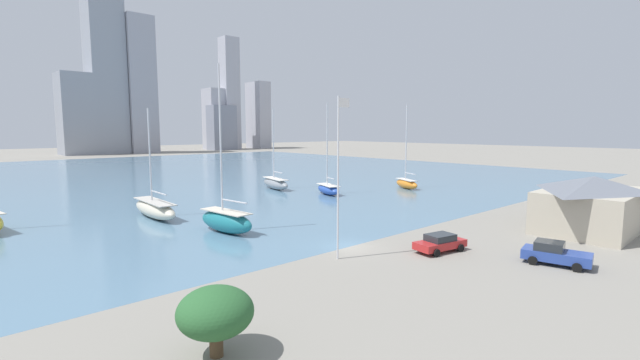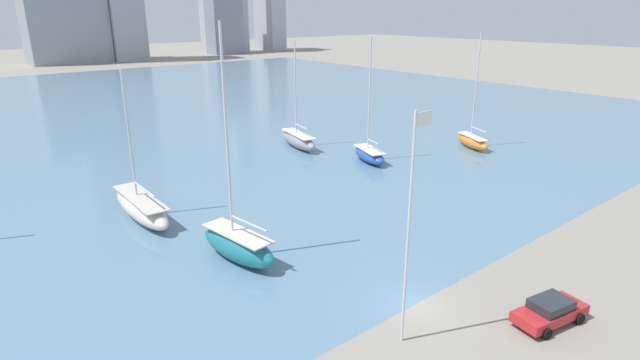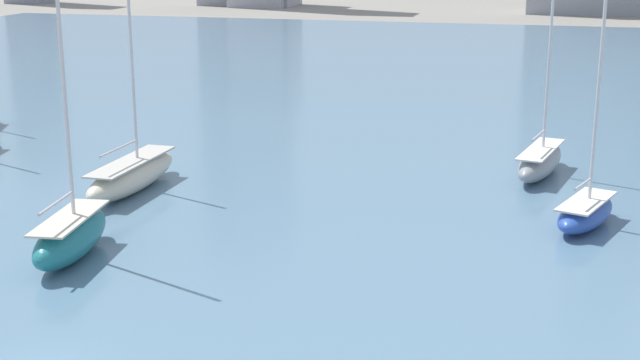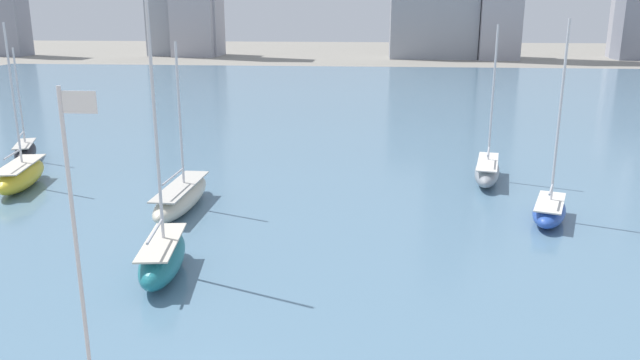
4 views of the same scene
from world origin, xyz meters
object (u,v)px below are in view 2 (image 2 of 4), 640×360
at_px(sailboat_teal, 238,245).
at_px(parked_sedan_red, 550,311).
at_px(flag_pole, 409,225).
at_px(sailboat_gray, 298,140).
at_px(sailboat_cream, 141,207).
at_px(sailboat_orange, 473,141).
at_px(sailboat_blue, 369,154).

relative_size(sailboat_teal, parked_sedan_red, 3.41).
bearing_deg(flag_pole, sailboat_teal, 99.00).
distance_m(flag_pole, sailboat_gray, 40.84).
bearing_deg(sailboat_gray, flag_pole, -107.60).
height_order(sailboat_teal, parked_sedan_red, sailboat_teal).
relative_size(sailboat_cream, parked_sedan_red, 2.61).
bearing_deg(parked_sedan_red, sailboat_gray, -6.61).
bearing_deg(sailboat_cream, sailboat_orange, -4.95).
bearing_deg(sailboat_cream, sailboat_gray, 23.52).
height_order(sailboat_cream, sailboat_teal, sailboat_teal).
bearing_deg(sailboat_blue, parked_sedan_red, -97.58).
height_order(flag_pole, sailboat_cream, flag_pole).
height_order(flag_pole, sailboat_blue, sailboat_blue).
bearing_deg(sailboat_teal, parked_sedan_red, -68.50).
distance_m(sailboat_blue, parked_sedan_red, 32.67).
distance_m(sailboat_orange, sailboat_teal, 39.66).
bearing_deg(flag_pole, sailboat_cream, 100.50).
bearing_deg(sailboat_orange, sailboat_cream, -162.38).
bearing_deg(sailboat_blue, sailboat_orange, 3.33).
relative_size(sailboat_orange, parked_sedan_red, 3.00).
distance_m(sailboat_gray, sailboat_orange, 22.43).
bearing_deg(sailboat_cream, parked_sedan_red, -66.29).
distance_m(flag_pole, parked_sedan_red, 10.61).
relative_size(flag_pole, sailboat_teal, 0.77).
distance_m(sailboat_blue, sailboat_teal, 26.97).
xyz_separation_m(sailboat_gray, sailboat_orange, (17.21, -14.39, -0.05)).
relative_size(sailboat_cream, sailboat_teal, 0.77).
height_order(sailboat_gray, sailboat_orange, sailboat_orange).
bearing_deg(parked_sedan_red, sailboat_blue, -16.33).
height_order(flag_pole, sailboat_teal, sailboat_teal).
bearing_deg(sailboat_blue, flag_pole, -112.69).
distance_m(sailboat_teal, parked_sedan_red, 20.28).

